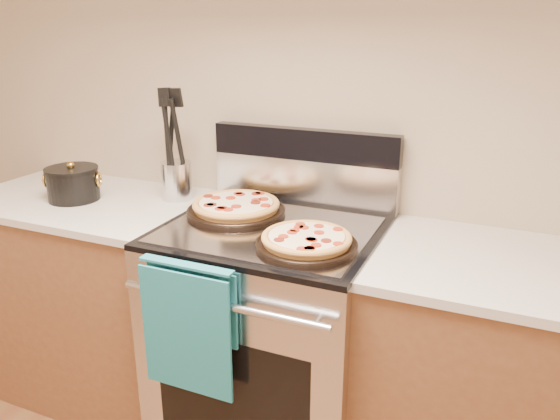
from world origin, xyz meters
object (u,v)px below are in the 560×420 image
at_px(pepperoni_pizza_back, 236,207).
at_px(pepperoni_pizza_front, 306,241).
at_px(utensil_crock, 177,180).
at_px(range_body, 273,342).
at_px(saucepan, 73,185).

xyz_separation_m(pepperoni_pizza_back, pepperoni_pizza_front, (0.36, -0.20, -0.00)).
bearing_deg(utensil_crock, pepperoni_pizza_front, -23.85).
relative_size(range_body, pepperoni_pizza_front, 2.77).
height_order(utensil_crock, saucepan, utensil_crock).
distance_m(pepperoni_pizza_front, utensil_crock, 0.76).
relative_size(pepperoni_pizza_back, saucepan, 1.78).
bearing_deg(saucepan, pepperoni_pizza_back, 5.95).
bearing_deg(pepperoni_pizza_front, range_body, 144.16).
relative_size(pepperoni_pizza_back, pepperoni_pizza_front, 1.13).
xyz_separation_m(pepperoni_pizza_front, utensil_crock, (-0.69, 0.31, 0.04)).
bearing_deg(saucepan, utensil_crock, 25.22).
height_order(range_body, utensil_crock, utensil_crock).
bearing_deg(pepperoni_pizza_front, saucepan, 173.40).
xyz_separation_m(range_body, pepperoni_pizza_front, (0.18, -0.13, 0.50)).
height_order(pepperoni_pizza_back, utensil_crock, utensil_crock).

